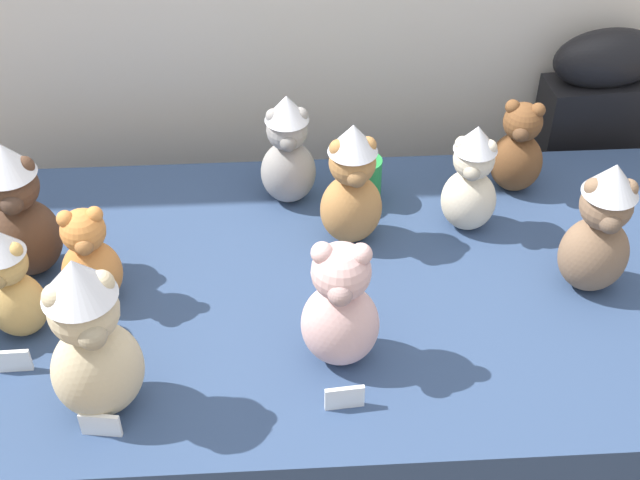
% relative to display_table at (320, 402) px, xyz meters
% --- Properties ---
extents(display_table, '(1.86, 0.88, 0.75)m').
position_rel_display_table_xyz_m(display_table, '(0.00, 0.00, 0.00)').
color(display_table, navy).
rests_on(display_table, ground_plane).
extents(instrument_case, '(0.29, 0.14, 1.01)m').
position_rel_display_table_xyz_m(instrument_case, '(0.74, 0.57, 0.13)').
color(instrument_case, black).
rests_on(instrument_case, ground_plane).
extents(teddy_bear_caramel, '(0.14, 0.13, 0.29)m').
position_rel_display_table_xyz_m(teddy_bear_caramel, '(0.07, 0.14, 0.52)').
color(teddy_bear_caramel, '#B27A42').
rests_on(teddy_bear_caramel, display_table).
extents(teddy_bear_chestnut, '(0.14, 0.13, 0.23)m').
position_rel_display_table_xyz_m(teddy_bear_chestnut, '(0.46, 0.30, 0.48)').
color(teddy_bear_chestnut, brown).
rests_on(teddy_bear_chestnut, display_table).
extents(teddy_bear_mocha, '(0.15, 0.13, 0.30)m').
position_rel_display_table_xyz_m(teddy_bear_mocha, '(0.54, -0.03, 0.52)').
color(teddy_bear_mocha, '#7F6047').
rests_on(teddy_bear_mocha, display_table).
extents(teddy_bear_cream, '(0.14, 0.13, 0.26)m').
position_rel_display_table_xyz_m(teddy_bear_cream, '(0.33, 0.17, 0.50)').
color(teddy_bear_cream, beige).
rests_on(teddy_bear_cream, display_table).
extents(teddy_bear_ginger, '(0.13, 0.12, 0.23)m').
position_rel_display_table_xyz_m(teddy_bear_ginger, '(-0.45, -0.02, 0.48)').
color(teddy_bear_ginger, '#D17F3D').
rests_on(teddy_bear_ginger, display_table).
extents(teddy_bear_ash, '(0.13, 0.11, 0.27)m').
position_rel_display_table_xyz_m(teddy_bear_ash, '(-0.05, 0.29, 0.51)').
color(teddy_bear_ash, gray).
rests_on(teddy_bear_ash, display_table).
extents(teddy_bear_honey, '(0.13, 0.12, 0.25)m').
position_rel_display_table_xyz_m(teddy_bear_honey, '(-0.57, -0.09, 0.50)').
color(teddy_bear_honey, tan).
rests_on(teddy_bear_honey, display_table).
extents(teddy_bear_blush, '(0.15, 0.14, 0.28)m').
position_rel_display_table_xyz_m(teddy_bear_blush, '(0.02, -0.20, 0.51)').
color(teddy_bear_blush, beige).
rests_on(teddy_bear_blush, display_table).
extents(teddy_bear_cocoa, '(0.16, 0.14, 0.31)m').
position_rel_display_table_xyz_m(teddy_bear_cocoa, '(-0.59, 0.08, 0.53)').
color(teddy_bear_cocoa, '#4C3323').
rests_on(teddy_bear_cocoa, display_table).
extents(teddy_bear_sand, '(0.19, 0.18, 0.35)m').
position_rel_display_table_xyz_m(teddy_bear_sand, '(-0.39, -0.29, 0.54)').
color(teddy_bear_sand, '#CCB78E').
rests_on(teddy_bear_sand, display_table).
extents(party_cup_green, '(0.08, 0.08, 0.11)m').
position_rel_display_table_xyz_m(party_cup_green, '(0.11, 0.28, 0.43)').
color(party_cup_green, '#238C3D').
rests_on(party_cup_green, display_table).
extents(name_card_front_left, '(0.07, 0.02, 0.05)m').
position_rel_display_table_xyz_m(name_card_front_left, '(-0.39, -0.35, 0.40)').
color(name_card_front_left, white).
rests_on(name_card_front_left, display_table).
extents(name_card_front_middle, '(0.07, 0.01, 0.05)m').
position_rel_display_table_xyz_m(name_card_front_middle, '(-0.57, -0.20, 0.40)').
color(name_card_front_middle, white).
rests_on(name_card_front_middle, display_table).
extents(name_card_front_right, '(0.07, 0.01, 0.05)m').
position_rel_display_table_xyz_m(name_card_front_right, '(0.02, -0.32, 0.40)').
color(name_card_front_right, white).
rests_on(name_card_front_right, display_table).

